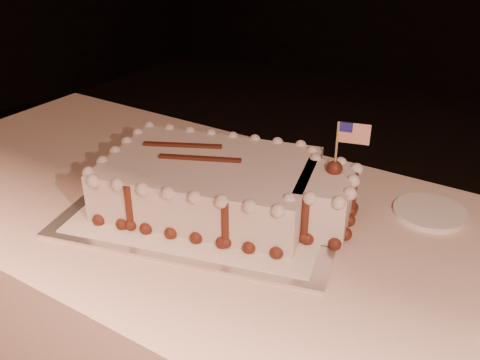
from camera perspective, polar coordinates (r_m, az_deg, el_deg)
The scene contains 4 objects.
cake_board at distance 1.22m, azimuth -3.17°, elevation -2.77°, with size 0.60×0.45×0.01m, color silver.
doily at distance 1.22m, azimuth -3.17°, elevation -2.57°, with size 0.54×0.41×0.00m, color white.
sheet_cake at distance 1.18m, azimuth -1.80°, elevation -0.51°, with size 0.59×0.42×0.23m.
side_plate at distance 1.26m, azimuth 19.58°, elevation -3.26°, with size 0.16×0.16×0.01m, color white.
Camera 1 is at (0.31, -0.24, 1.37)m, focal length 40.00 mm.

